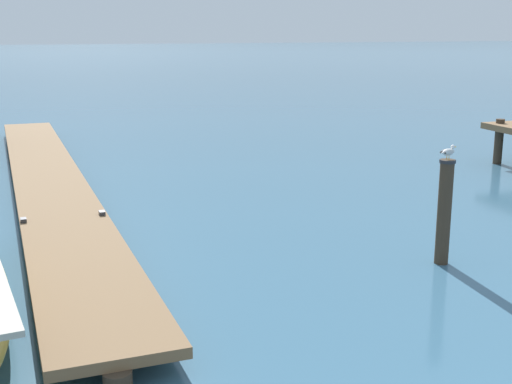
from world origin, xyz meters
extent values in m
cube|color=brown|center=(-5.33, 16.48, 0.37)|extent=(1.90, 22.45, 0.16)
cylinder|color=#3D3023|center=(-5.38, 5.26, 0.15)|extent=(0.36, 0.36, 0.29)
cylinder|color=#3D3023|center=(-5.36, 10.87, 0.15)|extent=(0.36, 0.36, 0.29)
cylinder|color=#3D3023|center=(-5.33, 16.48, 0.15)|extent=(0.36, 0.36, 0.29)
cylinder|color=#3D3023|center=(-5.31, 22.09, 0.15)|extent=(0.36, 0.36, 0.29)
cylinder|color=#3D3023|center=(-5.28, 27.70, 0.15)|extent=(0.36, 0.36, 0.29)
cube|color=#333338|center=(-6.15, 12.00, 0.49)|extent=(0.12, 0.20, 0.08)
cube|color=#333338|center=(-4.55, 11.99, 0.49)|extent=(0.12, 0.20, 0.08)
cylinder|color=#3D3023|center=(8.80, 15.43, 0.74)|extent=(0.28, 0.28, 1.48)
cylinder|color=#3D3023|center=(1.16, 7.85, 1.00)|extent=(0.26, 0.26, 2.00)
cylinder|color=#28282D|center=(1.16, 7.85, 1.97)|extent=(0.30, 0.30, 0.06)
cylinder|color=gold|center=(1.16, 7.88, 2.03)|extent=(0.01, 0.01, 0.07)
cylinder|color=gold|center=(1.17, 7.83, 2.03)|extent=(0.01, 0.01, 0.07)
ellipsoid|color=white|center=(1.16, 7.85, 2.14)|extent=(0.30, 0.18, 0.13)
ellipsoid|color=silver|center=(1.13, 7.90, 2.15)|extent=(0.24, 0.08, 0.09)
ellipsoid|color=#383838|center=(1.03, 7.87, 2.14)|extent=(0.07, 0.04, 0.04)
ellipsoid|color=silver|center=(1.16, 7.80, 2.15)|extent=(0.24, 0.08, 0.09)
ellipsoid|color=#383838|center=(1.05, 7.78, 2.14)|extent=(0.07, 0.04, 0.04)
cone|color=white|center=(1.02, 7.82, 2.14)|extent=(0.09, 0.09, 0.07)
sphere|color=white|center=(1.28, 7.88, 2.22)|extent=(0.08, 0.08, 0.08)
cone|color=gold|center=(1.32, 7.89, 2.22)|extent=(0.05, 0.03, 0.02)
camera|label=1|loc=(-6.48, -2.35, 4.33)|focal=47.85mm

